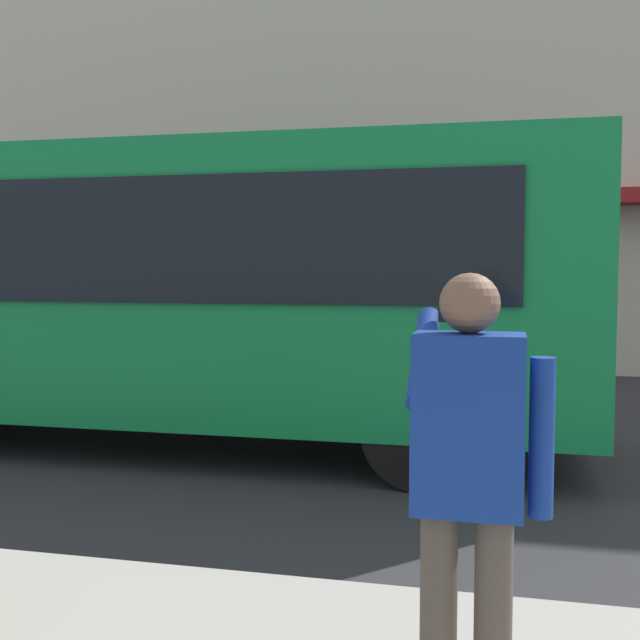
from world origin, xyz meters
The scene contains 4 objects.
ground_plane centered at (0.00, 0.00, 0.00)m, with size 60.00×60.00×0.00m, color #2B2B2D.
building_facade_far centered at (-0.02, -6.80, 5.99)m, with size 28.00×1.55×12.00m.
red_bus centered at (3.56, 0.03, 1.68)m, with size 9.05×2.54×3.08m.
pedestrian_photographer centered at (0.00, 4.72, 1.14)m, with size 0.53×0.52×1.70m.
Camera 1 is at (-0.11, 7.60, 1.88)m, focal length 43.91 mm.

